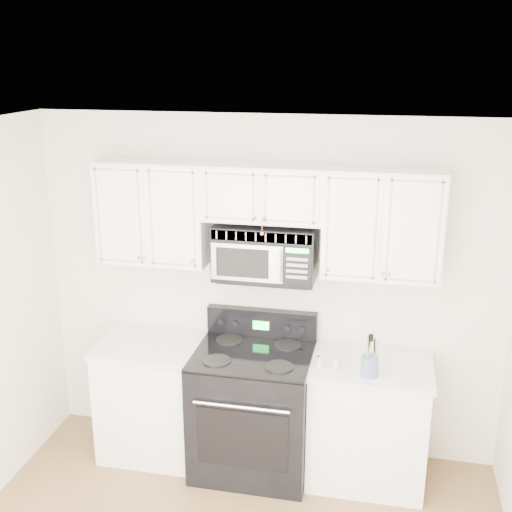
# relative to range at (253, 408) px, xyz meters

# --- Properties ---
(room) EXTENTS (3.51, 3.51, 2.61)m
(room) POSITION_rel_range_xyz_m (0.04, -1.39, 0.82)
(room) COLOR brown
(room) RESTS_ON ground
(base_cabinet_left) EXTENTS (0.86, 0.65, 0.92)m
(base_cabinet_left) POSITION_rel_range_xyz_m (-0.76, 0.04, -0.06)
(base_cabinet_left) COLOR white
(base_cabinet_left) RESTS_ON ground
(base_cabinet_right) EXTENTS (0.86, 0.65, 0.92)m
(base_cabinet_right) POSITION_rel_range_xyz_m (0.84, 0.04, -0.06)
(base_cabinet_right) COLOR white
(base_cabinet_right) RESTS_ON ground
(range) EXTENTS (0.85, 0.77, 1.14)m
(range) POSITION_rel_range_xyz_m (0.00, 0.00, 0.00)
(range) COLOR black
(range) RESTS_ON ground
(upper_cabinets) EXTENTS (2.44, 0.37, 0.75)m
(upper_cabinets) POSITION_rel_range_xyz_m (0.04, 0.19, 1.45)
(upper_cabinets) COLOR white
(upper_cabinets) RESTS_ON ground
(microwave) EXTENTS (0.72, 0.41, 0.40)m
(microwave) POSITION_rel_range_xyz_m (0.05, 0.17, 1.17)
(microwave) COLOR black
(microwave) RESTS_ON ground
(utensil_crock) EXTENTS (0.12, 0.12, 0.31)m
(utensil_crock) POSITION_rel_range_xyz_m (0.83, -0.15, 0.51)
(utensil_crock) COLOR slate
(utensil_crock) RESTS_ON base_cabinet_right
(shaker_salt) EXTENTS (0.04, 0.04, 0.10)m
(shaker_salt) POSITION_rel_range_xyz_m (0.49, -0.09, 0.48)
(shaker_salt) COLOR #BBBBC4
(shaker_salt) RESTS_ON base_cabinet_right
(shaker_pepper) EXTENTS (0.04, 0.04, 0.10)m
(shaker_pepper) POSITION_rel_range_xyz_m (0.60, -0.10, 0.49)
(shaker_pepper) COLOR #BBBBC4
(shaker_pepper) RESTS_ON base_cabinet_right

